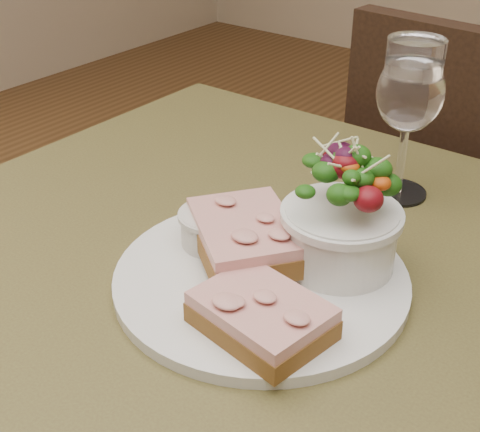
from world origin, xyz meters
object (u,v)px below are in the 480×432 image
Objects in this scene: chair_far at (473,327)px; sandwich_front at (262,316)px; cafe_table at (241,348)px; wine_glass at (410,97)px; ramekin at (214,226)px; salad_bowl at (342,212)px; dinner_plate at (261,278)px; sandwich_back at (245,236)px.

chair_far is 7.38× the size of sandwich_front.
cafe_table is 4.57× the size of wine_glass.
chair_far is 0.70m from wine_glass.
salad_bowl is (0.12, 0.05, 0.04)m from ramekin.
chair_far is 7.09× the size of salad_bowl.
ramekin is 0.27m from wine_glass.
wine_glass is at bearing 91.19° from chair_far.
cafe_table is at bearing -101.70° from wine_glass.
salad_bowl is (0.08, 0.06, 0.17)m from cafe_table.
cafe_table is 6.30× the size of salad_bowl.
cafe_table is 6.56× the size of sandwich_front.
ramekin is (-0.12, -0.63, 0.49)m from chair_far.
sandwich_front is 0.70× the size of wine_glass.
ramekin is at bearing 168.49° from dinner_plate.
sandwich_front is (-0.00, -0.71, 0.48)m from chair_far.
sandwich_front is 0.96× the size of salad_bowl.
sandwich_front reaches higher than cafe_table.
salad_bowl reaches higher than cafe_table.
sandwich_back reaches higher than ramekin.
ramekin is at bearing 154.84° from sandwich_front.
chair_far is 0.78m from salad_bowl.
dinner_plate is 1.82× the size of sandwich_back.
sandwich_front is 0.15m from ramekin.
cafe_table is at bearing -13.80° from ramekin.
chair_far is at bearing 85.77° from wine_glass.
dinner_plate reaches higher than cafe_table.
cafe_table is 0.20m from salad_bowl.
salad_bowl is at bearing 50.07° from dinner_plate.
cafe_table is at bearing -40.78° from sandwich_back.
wine_glass is at bearing 103.77° from sandwich_front.
wine_glass is (0.09, 0.23, 0.09)m from ramekin.
wine_glass reaches higher than ramekin.
dinner_plate is at bearing -7.68° from cafe_table.
chair_far is 0.86m from sandwich_front.
wine_glass is (0.02, 0.25, 0.12)m from dinner_plate.
sandwich_front is at bearing -90.38° from salad_bowl.
sandwich_back is at bearing 102.54° from cafe_table.
sandwich_front is at bearing 95.15° from chair_far.
chair_far is 0.80m from sandwich_back.
dinner_plate is at bearing 90.72° from chair_far.
dinner_plate is 2.35× the size of sandwich_front.
sandwich_front is at bearing -9.13° from sandwich_back.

